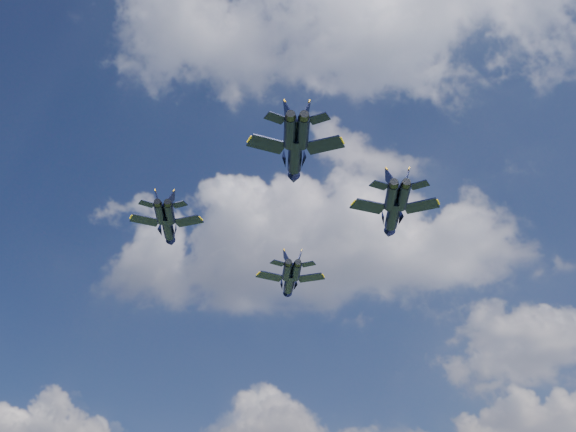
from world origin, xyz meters
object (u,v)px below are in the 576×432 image
Objects in this scene: jet_right at (393,215)px; jet_slot at (295,156)px; jet_left at (168,228)px; jet_lead at (289,283)px.

jet_right is 25.10m from jet_slot.
jet_left is 0.90× the size of jet_slot.
jet_left is at bearing -179.51° from jet_right.
jet_lead is 0.87× the size of jet_right.
jet_slot is (7.96, -36.60, 0.37)m from jet_lead.
jet_right reaches higher than jet_left.
jet_right reaches higher than jet_lead.
jet_slot is (22.80, -15.82, -0.67)m from jet_left.
jet_left reaches higher than jet_slot.
jet_left is at bearing 132.56° from jet_slot.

